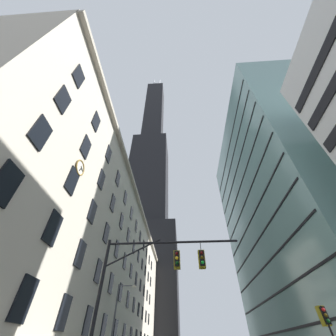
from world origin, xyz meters
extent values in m
cube|color=beige|center=(-18.34, 29.25, 13.32)|extent=(14.68, 70.49, 26.63)
cube|color=#B2A893|center=(-10.75, 29.25, 25.93)|extent=(0.70, 70.49, 0.60)
cube|color=black|center=(-10.95, 3.00, 4.00)|extent=(0.14, 1.40, 2.20)
cube|color=black|center=(-10.95, 8.00, 4.00)|extent=(0.14, 1.40, 2.20)
cube|color=black|center=(-10.95, 13.00, 4.00)|extent=(0.14, 1.40, 2.20)
cube|color=black|center=(-10.95, 18.00, 4.00)|extent=(0.14, 1.40, 2.20)
cube|color=black|center=(-10.95, 23.00, 4.00)|extent=(0.14, 1.40, 2.20)
cube|color=black|center=(-10.95, 28.00, 4.00)|extent=(0.14, 1.40, 2.20)
cube|color=black|center=(-10.95, 33.00, 4.00)|extent=(0.14, 1.40, 2.20)
cube|color=black|center=(-10.95, -2.00, 8.20)|extent=(0.14, 1.40, 2.20)
cube|color=black|center=(-10.95, 3.00, 8.20)|extent=(0.14, 1.40, 2.20)
cube|color=black|center=(-10.95, 8.00, 8.20)|extent=(0.14, 1.40, 2.20)
cube|color=black|center=(-10.95, 13.00, 8.20)|extent=(0.14, 1.40, 2.20)
cube|color=black|center=(-10.95, 18.00, 8.20)|extent=(0.14, 1.40, 2.20)
cube|color=black|center=(-10.95, 23.00, 8.20)|extent=(0.14, 1.40, 2.20)
cube|color=black|center=(-10.95, 28.00, 8.20)|extent=(0.14, 1.40, 2.20)
cube|color=black|center=(-10.95, 33.00, 8.20)|extent=(0.14, 1.40, 2.20)
cube|color=black|center=(-10.95, 38.00, 8.20)|extent=(0.14, 1.40, 2.20)
cube|color=black|center=(-10.95, 43.00, 8.20)|extent=(0.14, 1.40, 2.20)
cube|color=black|center=(-10.95, 48.00, 8.20)|extent=(0.14, 1.40, 2.20)
cube|color=black|center=(-10.95, 53.00, 8.20)|extent=(0.14, 1.40, 2.20)
cube|color=black|center=(-10.95, -2.00, 12.40)|extent=(0.14, 1.40, 2.20)
cube|color=black|center=(-10.95, 3.00, 12.40)|extent=(0.14, 1.40, 2.20)
cube|color=black|center=(-10.95, 8.00, 12.40)|extent=(0.14, 1.40, 2.20)
cube|color=black|center=(-10.95, 13.00, 12.40)|extent=(0.14, 1.40, 2.20)
cube|color=black|center=(-10.95, 18.00, 12.40)|extent=(0.14, 1.40, 2.20)
cube|color=black|center=(-10.95, 23.00, 12.40)|extent=(0.14, 1.40, 2.20)
cube|color=black|center=(-10.95, 28.00, 12.40)|extent=(0.14, 1.40, 2.20)
cube|color=black|center=(-10.95, 33.00, 12.40)|extent=(0.14, 1.40, 2.20)
cube|color=black|center=(-10.95, 38.00, 12.40)|extent=(0.14, 1.40, 2.20)
cube|color=black|center=(-10.95, 43.00, 12.40)|extent=(0.14, 1.40, 2.20)
cube|color=black|center=(-10.95, 48.00, 12.40)|extent=(0.14, 1.40, 2.20)
cube|color=black|center=(-10.95, 53.00, 12.40)|extent=(0.14, 1.40, 2.20)
cube|color=black|center=(-10.95, -2.00, 16.60)|extent=(0.14, 1.40, 2.20)
cube|color=black|center=(-10.95, 3.00, 16.60)|extent=(0.14, 1.40, 2.20)
cube|color=black|center=(-10.95, 8.00, 16.60)|extent=(0.14, 1.40, 2.20)
cube|color=black|center=(-10.95, 13.00, 16.60)|extent=(0.14, 1.40, 2.20)
cube|color=black|center=(-10.95, 18.00, 16.60)|extent=(0.14, 1.40, 2.20)
cube|color=black|center=(-10.95, 23.00, 16.60)|extent=(0.14, 1.40, 2.20)
cube|color=black|center=(-10.95, 28.00, 16.60)|extent=(0.14, 1.40, 2.20)
cube|color=black|center=(-10.95, 33.00, 16.60)|extent=(0.14, 1.40, 2.20)
cube|color=black|center=(-10.95, 38.00, 16.60)|extent=(0.14, 1.40, 2.20)
cube|color=black|center=(-10.95, 43.00, 16.60)|extent=(0.14, 1.40, 2.20)
cube|color=black|center=(-10.95, 48.00, 16.60)|extent=(0.14, 1.40, 2.20)
cube|color=black|center=(-10.95, 53.00, 16.60)|extent=(0.14, 1.40, 2.20)
cube|color=black|center=(-10.95, -2.00, 20.80)|extent=(0.14, 1.40, 2.20)
cube|color=black|center=(-10.95, 3.00, 20.80)|extent=(0.14, 1.40, 2.20)
cube|color=black|center=(-10.95, 8.00, 20.80)|extent=(0.14, 1.40, 2.20)
cube|color=black|center=(-10.95, 13.00, 20.80)|extent=(0.14, 1.40, 2.20)
cube|color=black|center=(-10.95, 18.00, 20.80)|extent=(0.14, 1.40, 2.20)
cube|color=black|center=(-10.95, 23.00, 20.80)|extent=(0.14, 1.40, 2.20)
cube|color=black|center=(-10.95, 28.00, 20.80)|extent=(0.14, 1.40, 2.20)
cube|color=black|center=(-10.95, 33.00, 20.80)|extent=(0.14, 1.40, 2.20)
cube|color=black|center=(-10.95, 38.00, 20.80)|extent=(0.14, 1.40, 2.20)
cube|color=black|center=(-10.95, 43.00, 20.80)|extent=(0.14, 1.40, 2.20)
cube|color=black|center=(-10.95, 48.00, 20.80)|extent=(0.14, 1.40, 2.20)
cube|color=black|center=(-10.95, 53.00, 20.80)|extent=(0.14, 1.40, 2.20)
torus|color=olive|center=(-10.88, 3.31, 14.13)|extent=(0.14, 1.49, 1.49)
cylinder|color=silver|center=(-10.92, 3.31, 14.13)|extent=(0.05, 1.28, 1.28)
cube|color=black|center=(-10.85, 3.36, 13.97)|extent=(0.03, 0.20, 0.38)
cube|color=black|center=(-10.85, 3.56, 14.24)|extent=(0.03, 0.55, 0.28)
cube|color=black|center=(-18.72, 79.77, 21.11)|extent=(29.65, 29.65, 42.22)
cube|color=black|center=(-18.72, 79.77, 72.93)|extent=(20.75, 20.75, 61.41)
cube|color=black|center=(-18.72, 79.77, 142.01)|extent=(13.34, 13.34, 76.76)
cylinder|color=silver|center=(-21.39, 79.77, 190.52)|extent=(1.20, 1.20, 20.24)
cylinder|color=silver|center=(-16.05, 79.77, 190.52)|extent=(1.20, 1.20, 20.24)
cube|color=black|center=(10.95, -2.24, 21.00)|extent=(0.16, 10.73, 1.10)
cube|color=gray|center=(19.98, 26.29, 23.37)|extent=(17.97, 36.84, 46.74)
cube|color=black|center=(10.96, 26.29, 4.00)|extent=(0.12, 35.84, 0.24)
cube|color=black|center=(10.96, 26.29, 8.00)|extent=(0.12, 35.84, 0.24)
cube|color=black|center=(10.96, 26.29, 12.00)|extent=(0.12, 35.84, 0.24)
cube|color=black|center=(10.96, 26.29, 16.00)|extent=(0.12, 35.84, 0.24)
cube|color=black|center=(10.96, 26.29, 20.00)|extent=(0.12, 35.84, 0.24)
cube|color=black|center=(10.96, 26.29, 24.00)|extent=(0.12, 35.84, 0.24)
cube|color=black|center=(10.96, 26.29, 28.00)|extent=(0.12, 35.84, 0.24)
cube|color=black|center=(10.96, 26.29, 32.00)|extent=(0.12, 35.84, 0.24)
cube|color=black|center=(10.96, 26.29, 36.00)|extent=(0.12, 35.84, 0.24)
cube|color=black|center=(10.96, 26.29, 40.00)|extent=(0.12, 35.84, 0.24)
cylinder|color=black|center=(-6.88, 3.41, 3.76)|extent=(0.20, 0.20, 7.22)
cylinder|color=black|center=(-2.69, 3.41, 7.12)|extent=(8.38, 0.14, 0.14)
cylinder|color=black|center=(-5.21, 3.41, 6.52)|extent=(3.44, 0.10, 1.73)
cylinder|color=black|center=(-2.41, 3.41, 6.82)|extent=(0.04, 0.04, 0.60)
cube|color=black|center=(-2.41, 3.41, 6.07)|extent=(0.30, 0.30, 0.90)
cube|color=olive|center=(-2.41, 3.58, 6.07)|extent=(0.40, 0.40, 1.04)
sphere|color=#450808|center=(-2.41, 3.25, 6.35)|extent=(0.20, 0.20, 0.20)
sphere|color=yellow|center=(-2.41, 3.25, 6.07)|extent=(0.20, 0.20, 0.20)
sphere|color=#083D10|center=(-2.41, 3.25, 5.79)|extent=(0.20, 0.20, 0.20)
cylinder|color=black|center=(-0.88, 3.41, 6.82)|extent=(0.04, 0.04, 0.60)
cube|color=black|center=(-0.88, 3.41, 6.07)|extent=(0.30, 0.30, 0.90)
cube|color=olive|center=(-0.88, 3.58, 6.07)|extent=(0.40, 0.40, 1.04)
sphere|color=#450808|center=(-0.88, 3.25, 6.35)|extent=(0.20, 0.20, 0.20)
sphere|color=#4B3A08|center=(-0.88, 3.25, 6.07)|extent=(0.20, 0.20, 0.20)
sphere|color=green|center=(-0.88, 3.25, 5.79)|extent=(0.20, 0.20, 0.20)
cube|color=black|center=(6.54, 6.32, 3.48)|extent=(0.30, 0.30, 0.90)
cube|color=olive|center=(6.54, 6.49, 3.48)|extent=(0.40, 0.40, 1.04)
sphere|color=red|center=(6.54, 6.16, 3.76)|extent=(0.20, 0.20, 0.20)
sphere|color=#4B3A08|center=(6.54, 6.16, 3.48)|extent=(0.20, 0.20, 0.20)
sphere|color=#083D10|center=(6.54, 6.16, 3.20)|extent=(0.20, 0.20, 0.20)
cylinder|color=#47474C|center=(-9.30, 15.85, 3.86)|extent=(0.18, 0.18, 7.42)
cylinder|color=#47474C|center=(-8.44, 15.85, 7.42)|extent=(1.71, 0.10, 0.10)
ellipsoid|color=#EFE5C6|center=(-7.58, 15.85, 7.32)|extent=(0.56, 0.32, 0.24)
camera|label=1|loc=(-2.14, -9.73, 1.71)|focal=21.87mm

